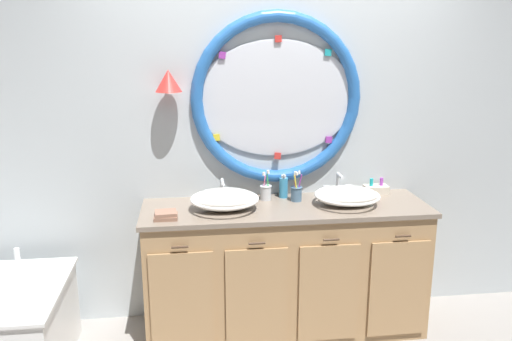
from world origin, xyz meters
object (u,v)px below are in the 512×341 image
Objects in this scene: sink_basin_left at (225,199)px; toiletry_basket at (376,189)px; toothbrush_holder_right at (296,193)px; toothbrush_holder_left at (266,192)px; folded_hand_towel at (166,215)px; soap_dispenser at (284,187)px; sink_basin_right at (347,196)px.

toiletry_basket is at bearing 11.49° from sink_basin_left.
sink_basin_left is at bearing -165.96° from toothbrush_holder_right.
toothbrush_holder_left is 0.21m from toothbrush_holder_right.
toothbrush_holder_left is 0.79m from toiletry_basket.
toothbrush_holder_left is at bearing -176.66° from toiletry_basket.
sink_basin_left is 3.12× the size of folded_hand_towel.
folded_hand_towel is (-0.86, -0.24, -0.04)m from toothbrush_holder_right.
soap_dispenser is (0.42, 0.21, 0.00)m from sink_basin_left.
soap_dispenser is (-0.07, 0.09, 0.02)m from toothbrush_holder_right.
soap_dispenser is at bearing 27.05° from sink_basin_left.
toiletry_basket is (1.44, 0.34, 0.01)m from folded_hand_towel.
toothbrush_holder_left is at bearing 161.32° from sink_basin_right.
soap_dispenser reaches higher than folded_hand_towel.
toiletry_basket is at bearing 13.26° from folded_hand_towel.
sink_basin_left is at bearing -149.11° from toothbrush_holder_left.
toothbrush_holder_right reaches higher than soap_dispenser.
toothbrush_holder_right is 0.60m from toiletry_basket.
sink_basin_left reaches higher than folded_hand_towel.
sink_basin_right is 1.17m from folded_hand_towel.
sink_basin_left is 1.10m from toiletry_basket.
toothbrush_holder_right reaches higher than folded_hand_towel.
toothbrush_holder_right is 0.12m from soap_dispenser.
toothbrush_holder_left reaches higher than sink_basin_left.
sink_basin_left reaches higher than sink_basin_right.
toothbrush_holder_right is (0.20, -0.05, 0.00)m from toothbrush_holder_left.
sink_basin_right is 0.34m from toothbrush_holder_right.
sink_basin_left is at bearing 18.31° from folded_hand_towel.
soap_dispenser is 1.03× the size of toiletry_basket.
folded_hand_towel is 0.86× the size of toiletry_basket.
toiletry_basket is (0.59, 0.10, -0.03)m from toothbrush_holder_right.
soap_dispenser is at bearing 17.35° from toothbrush_holder_left.
soap_dispenser is 0.66m from toiletry_basket.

